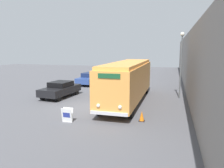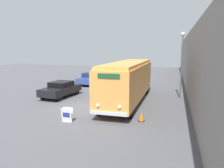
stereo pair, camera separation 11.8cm
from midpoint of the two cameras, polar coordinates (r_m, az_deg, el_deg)
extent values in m
plane|color=#56565B|center=(16.65, -5.11, -6.12)|extent=(80.00, 80.00, 0.00)
cube|color=gray|center=(25.07, 18.98, 5.53)|extent=(0.30, 60.00, 6.04)
cylinder|color=black|center=(14.63, -3.37, -6.24)|extent=(0.28, 0.99, 0.99)
cylinder|color=black|center=(14.10, 4.77, -6.85)|extent=(0.28, 0.99, 0.99)
cylinder|color=black|center=(22.31, 3.50, -0.91)|extent=(0.28, 0.99, 0.99)
cylinder|color=black|center=(21.97, 8.86, -1.16)|extent=(0.28, 0.99, 0.99)
cube|color=#EF9E47|center=(17.95, 4.04, 0.83)|extent=(2.42, 10.95, 2.59)
cube|color=#FEA74B|center=(17.80, 4.09, 5.35)|extent=(2.23, 10.52, 0.24)
cube|color=silver|center=(12.95, -1.08, -7.72)|extent=(2.30, 0.12, 0.20)
sphere|color=white|center=(13.06, -3.86, -5.63)|extent=(0.22, 0.22, 0.22)
sphere|color=white|center=(12.69, 1.84, -6.05)|extent=(0.22, 0.22, 0.22)
cube|color=#19512D|center=(12.53, -1.06, 2.11)|extent=(1.33, 0.06, 0.28)
cube|color=gray|center=(13.68, -11.81, -9.67)|extent=(0.59, 0.19, 0.01)
cube|color=white|center=(13.48, -12.02, -8.03)|extent=(0.66, 0.18, 0.87)
cube|color=white|center=(13.61, -11.72, -7.85)|extent=(0.66, 0.18, 0.87)
cube|color=navy|center=(13.46, -12.05, -7.96)|extent=(0.46, 0.06, 0.31)
cylinder|color=#595E60|center=(20.17, 17.37, 4.14)|extent=(0.12, 0.12, 5.53)
sphere|color=silver|center=(20.15, 17.76, 12.30)|extent=(0.36, 0.36, 0.36)
cylinder|color=black|center=(19.93, -17.82, -2.99)|extent=(0.22, 0.68, 0.68)
cylinder|color=black|center=(18.96, -13.85, -3.42)|extent=(0.22, 0.68, 0.68)
cylinder|color=black|center=(22.25, -13.16, -1.57)|extent=(0.22, 0.68, 0.68)
cylinder|color=black|center=(21.38, -9.43, -1.88)|extent=(0.22, 0.68, 0.68)
cube|color=black|center=(20.54, -13.51, -1.56)|extent=(2.28, 4.47, 0.63)
cube|color=black|center=(20.54, -13.40, -0.01)|extent=(1.79, 2.08, 0.46)
cylinder|color=black|center=(26.35, -8.90, 0.17)|extent=(0.22, 0.66, 0.66)
cylinder|color=black|center=(25.66, -5.78, 0.00)|extent=(0.22, 0.66, 0.66)
cylinder|color=black|center=(29.01, -6.13, 1.04)|extent=(0.22, 0.66, 0.66)
cylinder|color=black|center=(28.37, -3.24, 0.90)|extent=(0.22, 0.66, 0.66)
cube|color=#2D478C|center=(27.29, -5.98, 1.21)|extent=(2.09, 4.50, 0.64)
cube|color=#19274D|center=(27.31, -5.90, 2.43)|extent=(1.67, 2.07, 0.50)
cylinder|color=black|center=(32.53, -4.32, 1.93)|extent=(0.22, 0.65, 0.65)
cylinder|color=black|center=(31.99, -1.81, 1.83)|extent=(0.22, 0.65, 0.65)
cylinder|color=black|center=(35.51, -2.33, 2.55)|extent=(0.22, 0.65, 0.65)
cylinder|color=black|center=(35.01, -0.01, 2.46)|extent=(0.22, 0.65, 0.65)
cube|color=silver|center=(33.71, -2.09, 2.78)|extent=(1.96, 4.69, 0.68)
cube|color=gray|center=(33.76, -2.03, 3.81)|extent=(1.59, 2.14, 0.51)
cube|color=black|center=(13.67, 7.52, -9.52)|extent=(0.36, 0.36, 0.03)
cone|color=orange|center=(13.57, 7.54, -8.24)|extent=(0.30, 0.30, 0.61)
camera|label=1|loc=(0.06, -90.22, -0.03)|focal=35.00mm
camera|label=2|loc=(0.06, 89.78, 0.03)|focal=35.00mm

